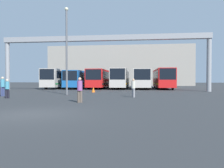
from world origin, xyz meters
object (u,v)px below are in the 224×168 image
Objects in this scene: bus_slot_4 at (142,78)px; lamp_post at (67,48)px; bus_slot_2 at (99,78)px; pedestrian_near_center at (133,87)px; pedestrian_near_left at (3,86)px; traffic_cone at (93,90)px; bus_slot_0 at (59,78)px; bus_slot_1 at (80,79)px; pedestrian_far_center at (7,88)px; pedestrian_near_right at (80,89)px; bus_slot_5 at (163,78)px; bus_slot_3 at (121,78)px.

bus_slot_4 is 17.45m from lamp_post.
pedestrian_near_center is at bearing -70.77° from bus_slot_2.
bus_slot_2 is 1.00× the size of bus_slot_4.
traffic_cone is at bearing -16.93° from pedestrian_near_left.
bus_slot_0 is 3.75m from bus_slot_1.
pedestrian_far_center is at bearing -111.29° from pedestrian_near_left.
lamp_post is (2.96, -16.24, 3.08)m from bus_slot_1.
bus_slot_4 is (14.32, 0.19, -0.04)m from bus_slot_0.
lamp_post is (-1.82, -4.48, 4.46)m from traffic_cone.
pedestrian_near_center is at bearing 40.54° from pedestrian_near_right.
bus_slot_5 is 7.51× the size of pedestrian_far_center.
pedestrian_near_right is at bearing -83.21° from bus_slot_2.
pedestrian_far_center is at bearing -116.75° from pedestrian_near_center.
traffic_cone is (-1.48, 11.62, -0.57)m from pedestrian_near_right.
pedestrian_near_center is at bearing -6.96° from pedestrian_far_center.
lamp_post is at bearing -79.68° from bus_slot_1.
pedestrian_near_center is 1.03× the size of pedestrian_far_center.
bus_slot_2 is at bearing 96.27° from traffic_cone.
bus_slot_4 is 3.66m from bus_slot_5.
bus_slot_3 is 1.33× the size of lamp_post.
traffic_cone is at bearing -101.73° from bus_slot_3.
bus_slot_4 reaches higher than pedestrian_near_center.
bus_slot_3 is 7.39× the size of pedestrian_far_center.
bus_slot_1 is 7.70× the size of pedestrian_far_center.
bus_slot_5 is (10.74, 0.74, 0.04)m from bus_slot_2.
bus_slot_3 reaches higher than bus_slot_4.
bus_slot_0 is 0.82× the size of bus_slot_1.
bus_slot_0 reaches higher than pedestrian_near_left.
bus_slot_0 reaches higher than pedestrian_far_center.
bus_slot_2 is at bearing 9.62° from pedestrian_near_left.
bus_slot_3 is at bearing 50.03° from pedestrian_far_center.
bus_slot_2 reaches higher than pedestrian_near_left.
bus_slot_1 is at bearing 112.10° from traffic_cone.
pedestrian_near_left is (-12.03, -0.33, 0.09)m from pedestrian_near_center.
traffic_cone is at bearing 176.91° from pedestrian_near_center.
pedestrian_near_center is at bearing -93.21° from bus_slot_4.
bus_slot_1 reaches higher than pedestrian_near_center.
bus_slot_3 is 1.12× the size of bus_slot_4.
bus_slot_0 is 20.02m from pedestrian_far_center.
traffic_cone is (4.77, -11.75, -1.39)m from bus_slot_1.
bus_slot_4 reaches higher than bus_slot_1.
traffic_cone is at bearing 67.94° from lamp_post.
pedestrian_far_center is (-7.74, -20.61, -1.03)m from bus_slot_3.
pedestrian_far_center is (3.00, -19.77, -1.02)m from bus_slot_0.
traffic_cone is (-4.98, 6.83, -0.54)m from pedestrian_near_center.
bus_slot_1 is 7.22× the size of pedestrian_near_right.
pedestrian_far_center is (-14.90, -20.71, -1.02)m from bus_slot_5.
traffic_cone is at bearing -129.46° from bus_slot_5.
pedestrian_near_left is at bearing -85.82° from bus_slot_0.
pedestrian_near_right is (-8.07, -23.22, -0.97)m from bus_slot_5.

